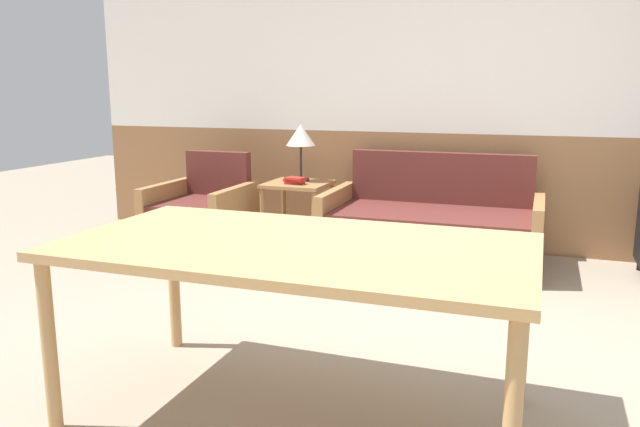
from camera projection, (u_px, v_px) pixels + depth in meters
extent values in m
plane|color=gray|center=(378.00, 366.00, 3.21)|extent=(16.00, 16.00, 0.00)
cube|color=#8E603D|center=(454.00, 191.00, 5.53)|extent=(7.20, 0.06, 1.02)
cube|color=silver|center=(460.00, 33.00, 5.27)|extent=(7.20, 0.06, 1.68)
cube|color=#9E7042|center=(430.00, 259.00, 5.09)|extent=(1.71, 0.90, 0.06)
cube|color=#5B2823|center=(430.00, 234.00, 5.03)|extent=(1.55, 0.82, 0.37)
cube|color=#5B2823|center=(440.00, 178.00, 5.34)|extent=(1.55, 0.10, 0.44)
cube|color=#9E7042|center=(336.00, 222.00, 5.31)|extent=(0.08, 0.90, 0.57)
cube|color=#9E7042|center=(537.00, 237.00, 4.77)|extent=(0.08, 0.90, 0.57)
cube|color=#9E7042|center=(201.00, 247.00, 5.50)|extent=(0.77, 0.79, 0.06)
cube|color=#5B2823|center=(199.00, 223.00, 5.44)|extent=(0.61, 0.71, 0.38)
cube|color=#5B2823|center=(218.00, 173.00, 5.70)|extent=(0.61, 0.10, 0.40)
cube|color=#9E7042|center=(166.00, 215.00, 5.56)|extent=(0.08, 0.79, 0.58)
cube|color=#9E7042|center=(236.00, 221.00, 5.33)|extent=(0.08, 0.79, 0.58)
cube|color=#9E7042|center=(298.00, 184.00, 5.46)|extent=(0.53, 0.53, 0.03)
cylinder|color=#9E7042|center=(262.00, 221.00, 5.37)|extent=(0.04, 0.04, 0.56)
cylinder|color=#9E7042|center=(314.00, 225.00, 5.22)|extent=(0.04, 0.04, 0.56)
cylinder|color=#9E7042|center=(284.00, 211.00, 5.81)|extent=(0.04, 0.04, 0.56)
cylinder|color=#9E7042|center=(332.00, 214.00, 5.65)|extent=(0.04, 0.04, 0.56)
cylinder|color=#262628|center=(301.00, 180.00, 5.54)|extent=(0.15, 0.15, 0.02)
cylinder|color=#262628|center=(301.00, 162.00, 5.51)|extent=(0.02, 0.02, 0.29)
cone|color=silver|center=(301.00, 135.00, 5.46)|extent=(0.26, 0.26, 0.19)
cube|color=#B22823|center=(295.00, 183.00, 5.37)|extent=(0.17, 0.12, 0.02)
cube|color=#B22823|center=(295.00, 180.00, 5.36)|extent=(0.19, 0.12, 0.02)
cube|color=#B22823|center=(295.00, 178.00, 5.34)|extent=(0.17, 0.13, 0.02)
cube|color=tan|center=(296.00, 247.00, 2.59)|extent=(1.94, 1.04, 0.04)
cylinder|color=tan|center=(49.00, 346.00, 2.55)|extent=(0.06, 0.06, 0.74)
cylinder|color=tan|center=(512.00, 426.00, 1.94)|extent=(0.06, 0.06, 0.74)
cylinder|color=tan|center=(174.00, 282.00, 3.40)|extent=(0.06, 0.06, 0.74)
cylinder|color=tan|center=(523.00, 324.00, 2.79)|extent=(0.06, 0.06, 0.74)
cylinder|color=black|center=(640.00, 264.00, 4.89)|extent=(0.04, 0.04, 0.10)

